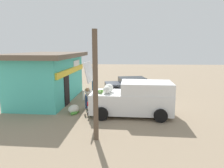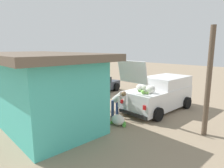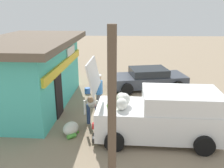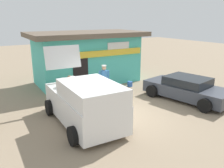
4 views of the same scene
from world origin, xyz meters
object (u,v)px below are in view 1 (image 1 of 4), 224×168
at_px(customer_bending, 88,95).
at_px(paint_bucket, 88,92).
at_px(vendor_standing, 95,88).
at_px(delivery_van, 134,98).
at_px(unloaded_banana_pile, 74,109).
at_px(storefront_bar, 49,76).
at_px(parked_sedan, 132,85).

height_order(customer_bending, paint_bucket, customer_bending).
xyz_separation_m(vendor_standing, customer_bending, (-1.50, 0.15, -0.12)).
height_order(delivery_van, unloaded_banana_pile, delivery_van).
bearing_deg(customer_bending, vendor_standing, -5.76).
height_order(storefront_bar, paint_bucket, storefront_bar).
bearing_deg(vendor_standing, storefront_bar, 79.15).
bearing_deg(parked_sedan, unloaded_banana_pile, 148.11).
relative_size(delivery_van, parked_sedan, 1.01).
xyz_separation_m(storefront_bar, parked_sedan, (2.79, -5.83, -1.10)).
distance_m(storefront_bar, parked_sedan, 6.56).
bearing_deg(vendor_standing, unloaded_banana_pile, 157.95).
relative_size(unloaded_banana_pile, paint_bucket, 2.85).
relative_size(delivery_van, customer_bending, 3.30).
xyz_separation_m(delivery_van, parked_sedan, (5.72, -0.15, -0.35)).
bearing_deg(unloaded_banana_pile, storefront_bar, 40.20).
distance_m(customer_bending, paint_bucket, 3.97).
distance_m(parked_sedan, paint_bucket, 3.65).
xyz_separation_m(parked_sedan, vendor_standing, (-3.41, 2.59, 0.42)).
relative_size(storefront_bar, vendor_standing, 4.22).
relative_size(parked_sedan, unloaded_banana_pile, 5.10).
relative_size(parked_sedan, customer_bending, 3.28).
bearing_deg(delivery_van, unloaded_banana_pile, 87.67).
distance_m(vendor_standing, paint_bucket, 2.63).
distance_m(parked_sedan, unloaded_banana_pile, 6.59).
xyz_separation_m(vendor_standing, paint_bucket, (2.34, 0.87, -0.84)).
bearing_deg(unloaded_banana_pile, delivery_van, -92.33).
height_order(delivery_van, customer_bending, delivery_van).
bearing_deg(paint_bucket, delivery_van, -144.54).
bearing_deg(delivery_van, storefront_bar, 62.73).
bearing_deg(storefront_bar, delivery_van, -117.27).
height_order(storefront_bar, parked_sedan, storefront_bar).
bearing_deg(delivery_van, parked_sedan, -1.54).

